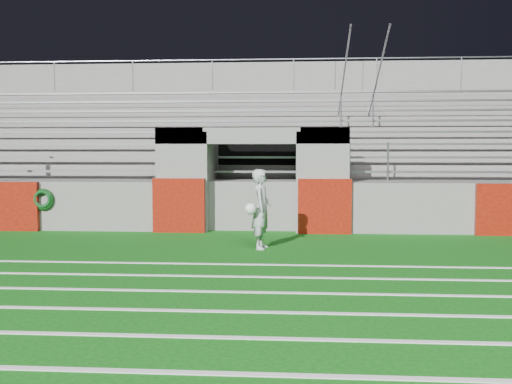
{
  "coord_description": "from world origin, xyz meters",
  "views": [
    {
      "loc": [
        1.09,
        -10.98,
        2.0
      ],
      "look_at": [
        0.2,
        1.8,
        1.1
      ],
      "focal_mm": 40.0,
      "sensor_mm": 36.0,
      "label": 1
    }
  ],
  "objects": [
    {
      "name": "ground",
      "position": [
        0.0,
        0.0,
        0.0
      ],
      "size": [
        90.0,
        90.0,
        0.0
      ],
      "primitive_type": "plane",
      "color": "#0E540F",
      "rests_on": "ground"
    },
    {
      "name": "field_markings",
      "position": [
        0.0,
        -5.0,
        0.01
      ],
      "size": [
        28.0,
        8.09,
        0.01
      ],
      "color": "white",
      "rests_on": "ground"
    },
    {
      "name": "stadium_structure",
      "position": [
        0.0,
        7.97,
        1.49
      ],
      "size": [
        26.0,
        8.48,
        5.42
      ],
      "color": "slate",
      "rests_on": "ground"
    },
    {
      "name": "goalkeeper_with_ball",
      "position": [
        0.38,
        0.68,
        0.83
      ],
      "size": [
        0.55,
        0.74,
        1.65
      ],
      "color": "#AEB2B8",
      "rests_on": "ground"
    },
    {
      "name": "hose_coil",
      "position": [
        -5.27,
        2.93,
        0.81
      ],
      "size": [
        0.56,
        0.15,
        0.56
      ],
      "color": "#0B380D",
      "rests_on": "ground"
    }
  ]
}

